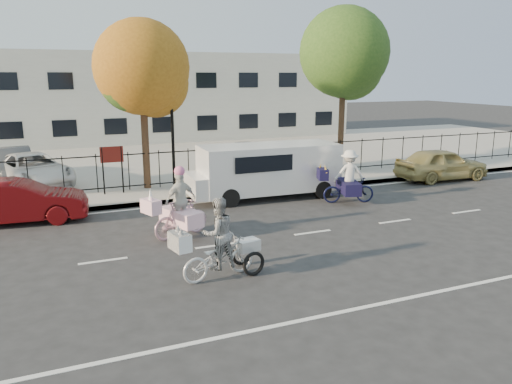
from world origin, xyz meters
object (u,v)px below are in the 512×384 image
unicorn_bike (180,211)px  white_van (267,169)px  red_sedan (18,202)px  lot_car_b (33,170)px  gold_sedan (442,164)px  lamppost (172,113)px  bull_bike (348,182)px  lot_car_c (13,164)px  zebra_trike (219,247)px  lot_car_d (248,154)px

unicorn_bike → white_van: (4.20, 3.36, 0.35)m
unicorn_bike → red_sedan: unicorn_bike is taller
red_sedan → lot_car_b: 5.02m
white_van → gold_sedan: size_ratio=1.37×
lamppost → gold_sedan: (11.48, -2.30, -2.40)m
gold_sedan → lot_car_b: 17.40m
bull_bike → lot_car_c: size_ratio=0.52×
lot_car_b → bull_bike: bearing=-51.4°
unicorn_bike → lot_car_b: (-3.97, 8.37, 0.04)m
lot_car_b → lot_car_c: size_ratio=1.15×
unicorn_bike → red_sedan: size_ratio=0.51×
lamppost → gold_sedan: 11.95m
bull_bike → red_sedan: size_ratio=0.52×
zebra_trike → lot_car_b: bearing=8.1°
white_van → lot_car_c: bearing=145.6°
white_van → lot_car_b: white_van is taller
lamppost → unicorn_bike: lamppost is taller
red_sedan → gold_sedan: size_ratio=0.99×
lamppost → lot_car_c: 7.74m
lamppost → lot_car_d: lamppost is taller
white_van → lot_car_d: size_ratio=1.55×
white_van → lot_car_d: white_van is taller
gold_sedan → white_van: bearing=92.5°
lamppost → unicorn_bike: bearing=-102.1°
lot_car_d → gold_sedan: bearing=-33.0°
unicorn_bike → lot_car_b: 9.27m
lamppost → lot_car_c: (-5.97, 4.36, -2.28)m
zebra_trike → red_sedan: (-4.42, 6.61, -0.05)m
gold_sedan → lamppost: bearing=81.2°
lamppost → lot_car_b: lamppost is taller
lamppost → lot_car_b: size_ratio=0.91×
red_sedan → gold_sedan: gold_sedan is taller
zebra_trike → lamppost: bearing=-18.4°
lot_car_c → lot_car_d: lot_car_c is taller
bull_bike → white_van: size_ratio=0.38×
gold_sedan → lot_car_d: size_ratio=1.13×
unicorn_bike → gold_sedan: 13.13m
lamppost → red_sedan: 6.48m
bull_bike → lot_car_c: 14.21m
white_van → lot_car_d: (1.45, 5.45, -0.33)m
lot_car_b → lot_car_c: bearing=96.9°
bull_bike → lot_car_d: size_ratio=0.58×
red_sedan → lot_car_c: lot_car_c is taller
lot_car_b → lot_car_c: (-0.78, 1.65, 0.02)m
lamppost → bull_bike: 7.21m
bull_bike → lot_car_b: size_ratio=0.46×
red_sedan → lot_car_c: bearing=9.7°
unicorn_bike → white_van: unicorn_bike is taller
lamppost → zebra_trike: (-1.14, -8.91, -2.38)m
bull_bike → lot_car_d: bearing=25.4°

